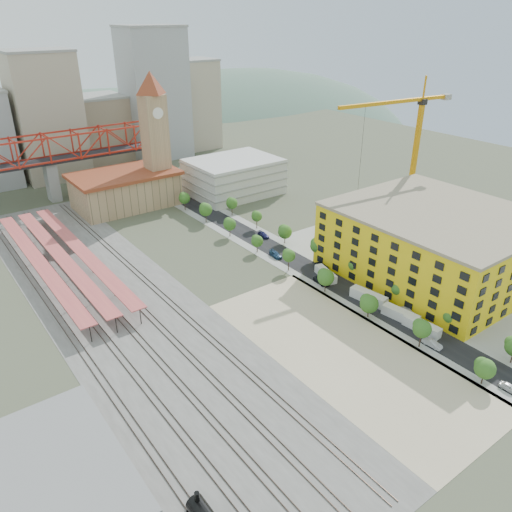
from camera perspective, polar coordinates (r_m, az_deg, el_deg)
ground at (r=133.86m, az=1.64°, el=-3.74°), size 400.00×400.00×0.00m
ballast_strip at (r=132.30m, az=-15.63°, el=-5.19°), size 36.00×165.00×0.06m
dirt_lot at (r=112.37m, az=10.11°, el=-10.75°), size 28.00×67.00×0.06m
street_asphalt at (r=153.05m, az=2.90°, el=0.32°), size 12.00×170.00×0.06m
sidewalk_west at (r=149.96m, az=1.27°, el=-0.23°), size 3.00×170.00×0.04m
sidewalk_east at (r=156.28m, az=4.47°, el=0.85°), size 3.00×170.00×0.04m
construction_pad at (r=152.30m, az=19.93°, el=-1.48°), size 50.00×90.00×0.06m
rail_tracks at (r=131.76m, az=-16.36°, el=-5.37°), size 26.56×160.00×0.18m
platform_canopies at (r=152.85m, az=-21.45°, el=0.02°), size 16.00×80.00×4.12m
station_hall at (r=194.89m, az=-14.69°, el=7.41°), size 38.00×24.00×13.10m
clock_tower at (r=192.44m, az=-11.57°, el=14.32°), size 12.00×12.00×52.00m
parking_garage at (r=202.78m, az=-2.56°, el=9.07°), size 34.00×26.00×14.00m
truss_bridge at (r=207.01m, az=-22.80°, el=10.85°), size 94.00×9.60×25.60m
construction_building at (r=146.06m, az=19.81°, el=1.44°), size 44.60×50.60×18.80m
warehouse at (r=88.80m, az=-22.51°, el=-22.91°), size 22.00×32.00×5.00m
street_trees at (r=146.33m, az=5.38°, el=-1.06°), size 15.40×124.40×8.00m
skyline at (r=250.20m, az=-18.05°, el=14.90°), size 133.00×46.00×60.00m
distant_hills at (r=397.83m, az=-16.78°, el=3.52°), size 647.00×264.00×227.00m
tower_crane at (r=174.37m, az=17.28°, el=12.93°), size 45.44×7.27×48.68m
site_trailer_a at (r=122.60m, az=18.41°, el=-7.66°), size 3.02×9.21×2.48m
site_trailer_b at (r=125.42m, az=16.18°, el=-6.48°), size 3.60×9.48×2.53m
site_trailer_c at (r=130.57m, az=12.73°, el=-4.59°), size 4.00×10.15×2.70m
site_trailer_d at (r=139.74m, az=7.97°, el=-2.07°), size 4.11×8.86×2.35m
car_0 at (r=112.32m, az=27.01°, el=-13.28°), size 1.78×4.14×1.39m
car_1 at (r=118.51m, az=19.50°, el=-9.43°), size 1.88×4.61×1.49m
car_2 at (r=137.05m, az=7.53°, el=-2.85°), size 3.06×5.63×1.50m
car_3 at (r=150.38m, az=2.25°, el=0.15°), size 2.78×5.43×1.51m
car_4 at (r=127.40m, az=17.34°, el=-6.42°), size 2.13×4.05×1.31m
car_5 at (r=127.95m, az=16.90°, el=-6.17°), size 2.23×4.61×1.46m
car_6 at (r=144.79m, az=7.53°, el=-1.19°), size 3.03×5.32×1.40m
car_7 at (r=163.67m, az=0.85°, el=2.42°), size 2.49×5.18×1.46m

